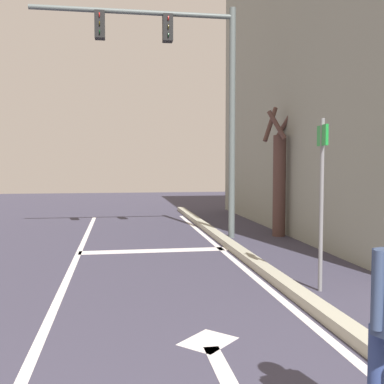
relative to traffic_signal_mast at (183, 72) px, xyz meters
The scene contains 9 objects.
lane_line_center 6.90m from the traffic_signal_mast, 116.21° to the right, with size 0.12×20.00×0.01m, color silver.
lane_line_curbside 6.49m from the traffic_signal_mast, 82.68° to the right, with size 0.12×20.00×0.01m, color silver.
stop_bar 4.49m from the traffic_signal_mast, 118.82° to the right, with size 3.22×0.40×0.01m, color silver.
lane_arrow_stem 8.66m from the traffic_signal_mast, 95.01° to the right, with size 0.16×1.40×0.01m, color silver.
lane_arrow_head 7.92m from the traffic_signal_mast, 95.64° to the right, with size 0.56×0.44×0.01m, color silver.
curb_strip 6.47m from the traffic_signal_mast, 79.85° to the right, with size 0.24×24.00×0.14m, color #A5A390.
traffic_signal_mast is the anchor object (origin of this frame).
street_sign_post 5.80m from the traffic_signal_mast, 75.02° to the right, with size 0.10×0.44×2.55m.
roadside_tree 3.66m from the traffic_signal_mast, ahead, with size 0.97×0.99×3.56m.
Camera 1 is at (0.70, -0.49, 1.89)m, focal length 43.29 mm.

